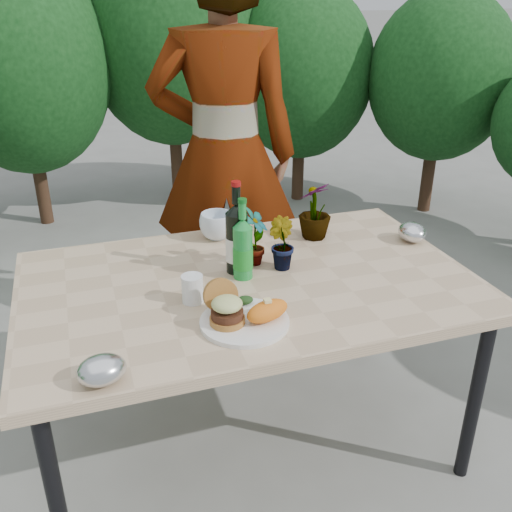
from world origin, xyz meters
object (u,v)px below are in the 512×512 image
object	(u,v)px
patio_table	(249,294)
person	(224,156)
dinner_plate	(245,322)
wine_bottle	(237,239)

from	to	relation	value
patio_table	person	size ratio (longest dim) A/B	0.83
dinner_plate	wine_bottle	world-z (taller)	wine_bottle
patio_table	wine_bottle	size ratio (longest dim) A/B	4.65
person	patio_table	bearing A→B (deg)	96.22
patio_table	person	world-z (taller)	person
wine_bottle	dinner_plate	bearing A→B (deg)	-119.89
patio_table	dinner_plate	size ratio (longest dim) A/B	5.71
wine_bottle	patio_table	bearing A→B (deg)	-93.04
patio_table	person	bearing A→B (deg)	80.20
patio_table	wine_bottle	bearing A→B (deg)	103.80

